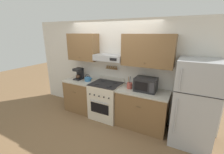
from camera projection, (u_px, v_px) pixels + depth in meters
ground_plane at (100, 122)px, 3.89m from camera, size 16.00×16.00×0.00m
wall_back at (114, 63)px, 3.99m from camera, size 5.20×0.46×2.55m
counter_left at (82, 95)px, 4.42m from camera, size 0.89×0.67×0.92m
counter_right at (142, 109)px, 3.61m from camera, size 1.19×0.67×0.92m
stove_range at (106, 100)px, 4.02m from camera, size 0.76×0.72×1.05m
refrigerator at (194, 103)px, 2.97m from camera, size 0.76×0.78×1.76m
tea_kettle at (88, 79)px, 4.19m from camera, size 0.23×0.18×0.20m
coffee_maker at (79, 74)px, 4.34m from camera, size 0.22×0.26×0.33m
microwave at (146, 84)px, 3.46m from camera, size 0.50×0.37×0.31m
utensil_crock at (130, 85)px, 3.64m from camera, size 0.13×0.13×0.30m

